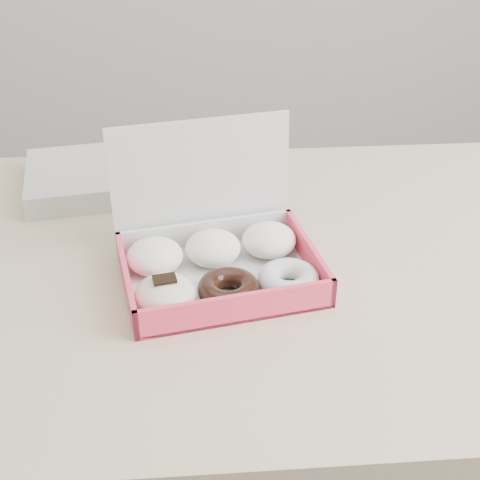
{
  "coord_description": "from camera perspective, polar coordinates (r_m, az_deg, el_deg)",
  "views": [
    {
      "loc": [
        -0.08,
        -0.86,
        1.32
      ],
      "look_at": [
        -0.01,
        -0.06,
        0.82
      ],
      "focal_mm": 50.0,
      "sensor_mm": 36.0,
      "label": 1
    }
  ],
  "objects": [
    {
      "name": "table",
      "position": [
        1.08,
        0.52,
        -5.03
      ],
      "size": [
        1.2,
        0.8,
        0.75
      ],
      "color": "tan",
      "rests_on": "ground"
    },
    {
      "name": "donut_box",
      "position": [
        0.98,
        -2.08,
        -1.5
      ],
      "size": [
        0.32,
        0.28,
        0.2
      ],
      "rotation": [
        0.0,
        0.0,
        0.18
      ],
      "color": "silver",
      "rests_on": "table"
    },
    {
      "name": "newspapers",
      "position": [
        1.26,
        -11.85,
        5.35
      ],
      "size": [
        0.29,
        0.24,
        0.04
      ],
      "primitive_type": "cube",
      "rotation": [
        0.0,
        0.0,
        0.15
      ],
      "color": "silver",
      "rests_on": "table"
    }
  ]
}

